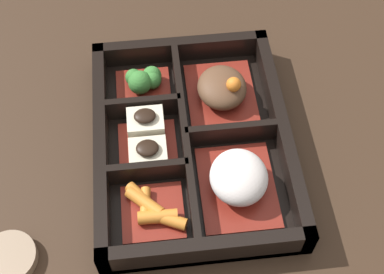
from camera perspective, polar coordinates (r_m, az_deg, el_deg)
ground_plane at (r=0.63m, az=0.00°, el=-1.25°), size 3.00×3.00×0.00m
bento_base at (r=0.63m, az=0.00°, el=-1.01°), size 0.29×0.22×0.01m
bento_rim at (r=0.62m, az=-0.27°, el=-0.23°), size 0.29×0.22×0.04m
bowl_stew at (r=0.65m, az=3.23°, el=5.05°), size 0.11×0.08×0.05m
bowl_rice at (r=0.58m, az=4.98°, el=-4.52°), size 0.11×0.08×0.05m
bowl_greens at (r=0.67m, az=-5.14°, el=5.90°), size 0.06×0.07×0.03m
bowl_tofu at (r=0.62m, az=-4.83°, el=-0.12°), size 0.08×0.07×0.04m
bowl_carrots at (r=0.58m, az=-4.25°, el=-7.78°), size 0.07×0.07×0.02m
sauce_dish at (r=0.60m, az=-18.94°, el=-12.09°), size 0.06×0.06×0.01m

